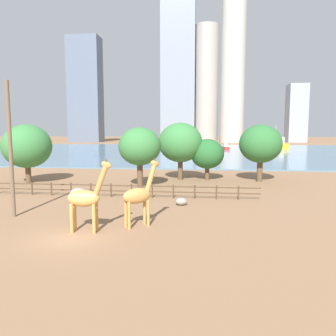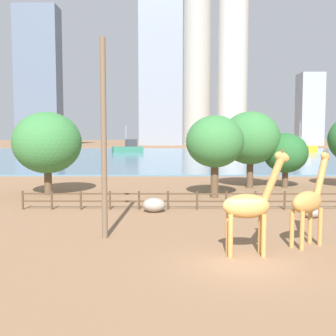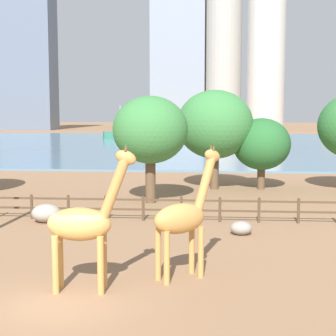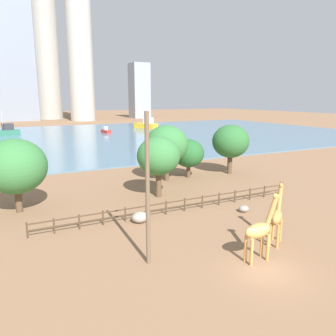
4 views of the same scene
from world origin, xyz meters
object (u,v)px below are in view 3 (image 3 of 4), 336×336
Objects in this scene: giraffe_tall at (84,224)px; giraffe_companion at (183,217)px; boat_sailboat at (262,138)px; tree_left_large at (150,130)px; boulder_near_fence at (46,213)px; tree_right_small at (262,144)px; tree_left_small at (215,125)px; boat_ferry at (123,133)px; boulder_by_pole at (241,228)px.

giraffe_companion is at bearing 25.12° from giraffe_tall.
tree_left_large is at bearing -20.52° from boat_sailboat.
tree_right_small is at bearing 46.08° from boulder_near_fence.
tree_left_small is at bearing -18.01° from boat_sailboat.
boulder_near_fence is 80.32m from boat_ferry.
tree_left_large is at bearing 83.24° from boat_ferry.
tree_right_small is (3.44, 0.23, -1.44)m from tree_left_small.
giraffe_tall is at bearing 170.38° from giraffe_companion.
boulder_by_pole is at bearing -10.93° from boulder_near_fence.
giraffe_tall is 0.64× the size of tree_left_small.
boat_ferry is (-21.79, 67.09, -1.97)m from tree_right_small.
tree_left_large is (-5.19, 8.15, 4.22)m from boulder_by_pole.
boulder_by_pole is 10.54m from tree_left_large.
boat_sailboat is (9.60, 62.02, -3.91)m from tree_left_small.
tree_right_small is (4.64, 21.03, 1.22)m from giraffe_companion.
giraffe_companion is at bearing -79.00° from tree_left_large.
boat_sailboat reaches higher than boulder_by_pole.
boulder_near_fence is 0.33× the size of boat_sailboat.
tree_left_small is at bearing 77.37° from giraffe_tall.
giraffe_companion is 89.78m from boat_ferry.
tree_left_large reaches higher than boat_sailboat.
giraffe_companion is at bearing -16.64° from boat_sailboat.
boat_ferry is (-14.12, 89.67, -0.83)m from giraffe_tall.
boat_sailboat is (8.46, 76.35, 0.53)m from boulder_by_pole.
tree_left_large is 0.92× the size of tree_left_small.
giraffe_tall is at bearing -18.52° from boat_sailboat.
boat_ferry is (-14.31, 73.49, -3.19)m from tree_left_large.
tree_left_small is 1.39× the size of tree_right_small.
tree_right_small is at bearing 90.22° from boat_ferry.
giraffe_tall is 1.03× the size of giraffe_companion.
boulder_near_fence is at bearing 95.28° from giraffe_companion.
giraffe_tall is at bearing -90.67° from tree_left_large.
boulder_near_fence is 17.79m from tree_right_small.
boulder_near_fence is 0.29× the size of tree_right_small.
tree_left_large is at bearing 53.06° from boulder_near_fence.
tree_left_small is at bearing 94.58° from boulder_by_pole.
boulder_near_fence is at bearing -125.12° from tree_left_small.
boat_ferry is at bearing 97.03° from giraffe_tall.
boat_ferry is at bearing 96.88° from boulder_near_fence.
giraffe_companion reaches higher than boat_sailboat.
boulder_by_pole is at bearing 33.45° from giraffe_companion.
boat_ferry reaches higher than boat_sailboat.
tree_left_large is (0.19, 16.18, 2.36)m from giraffe_tall.
tree_left_large reaches higher than giraffe_tall.
boulder_by_pole is 15.04m from tree_left_small.
giraffe_tall reaches higher than boulder_near_fence.
giraffe_companion is 0.87× the size of tree_right_small.
boulder_near_fence is (-7.54, 8.39, -1.63)m from giraffe_companion.
tree_right_small is 0.64× the size of boat_ferry.
boat_sailboat is at bearing 78.69° from tree_left_large.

